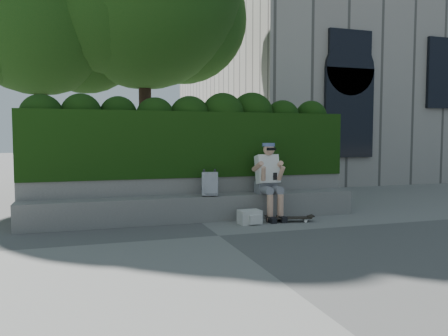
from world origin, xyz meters
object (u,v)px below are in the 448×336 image
object	(u,v)px
backpack_ground	(250,217)
person	(268,178)
skateboard	(289,218)
backpack_plaid	(210,184)

from	to	relation	value
backpack_ground	person	bearing A→B (deg)	32.56
person	skateboard	distance (m)	0.83
skateboard	backpack_ground	xyz separation A→B (m)	(-0.73, 0.04, 0.05)
person	backpack_plaid	distance (m)	1.09
person	skateboard	bearing A→B (deg)	-61.28
skateboard	backpack_ground	size ratio (longest dim) A/B	2.12
backpack_plaid	skateboard	bearing A→B (deg)	-5.53
person	backpack_plaid	xyz separation A→B (m)	(-1.09, 0.08, -0.09)
skateboard	backpack_ground	world-z (taller)	backpack_ground
backpack_plaid	person	bearing A→B (deg)	10.84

